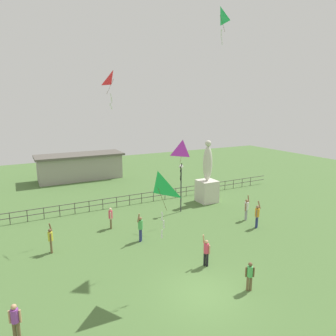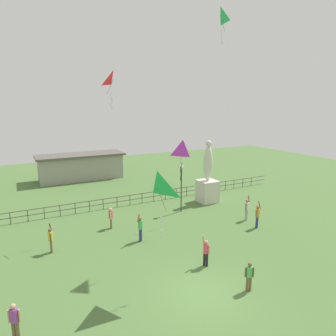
{
  "view_description": "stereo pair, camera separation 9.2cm",
  "coord_description": "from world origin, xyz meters",
  "views": [
    {
      "loc": [
        -7.47,
        -10.62,
        8.98
      ],
      "look_at": [
        1.44,
        6.41,
        4.89
      ],
      "focal_mm": 31.81,
      "sensor_mm": 36.0,
      "label": 1
    },
    {
      "loc": [
        -7.39,
        -10.66,
        8.98
      ],
      "look_at": [
        1.44,
        6.41,
        4.89
      ],
      "focal_mm": 31.81,
      "sensor_mm": 36.0,
      "label": 2
    }
  ],
  "objects": [
    {
      "name": "lamppost",
      "position": [
        4.74,
        10.36,
        3.03
      ],
      "size": [
        0.36,
        0.36,
        4.13
      ],
      "color": "#38383D",
      "rests_on": "ground_plane"
    },
    {
      "name": "person_4",
      "position": [
        8.35,
        6.26,
        1.01
      ],
      "size": [
        0.53,
        0.32,
        2.01
      ],
      "color": "#99999E",
      "rests_on": "ground_plane"
    },
    {
      "name": "person_3",
      "position": [
        8.02,
        4.75,
        1.02
      ],
      "size": [
        0.55,
        0.37,
        2.03
      ],
      "color": "navy",
      "rests_on": "ground_plane"
    },
    {
      "name": "statue_monument",
      "position": [
        8.25,
        11.53,
        1.84
      ],
      "size": [
        1.68,
        1.68,
        5.83
      ],
      "color": "beige",
      "rests_on": "ground_plane"
    },
    {
      "name": "person_2",
      "position": [
        -6.01,
        7.76,
        0.93
      ],
      "size": [
        0.31,
        0.48,
        1.85
      ],
      "color": "brown",
      "rests_on": "ground_plane"
    },
    {
      "name": "person_0",
      "position": [
        -1.65,
        9.64,
        0.92
      ],
      "size": [
        0.3,
        0.47,
        1.6
      ],
      "color": "brown",
      "rests_on": "ground_plane"
    },
    {
      "name": "person_5",
      "position": [
        2.16,
        -0.84,
        0.87
      ],
      "size": [
        0.41,
        0.28,
        1.51
      ],
      "color": "brown",
      "rests_on": "ground_plane"
    },
    {
      "name": "ground_plane",
      "position": [
        0.0,
        0.0,
        0.0
      ],
      "size": [
        80.0,
        80.0,
        0.0
      ],
      "primitive_type": "plane",
      "color": "#4C7038"
    },
    {
      "name": "person_1",
      "position": [
        1.58,
        2.04,
        0.93
      ],
      "size": [
        0.32,
        0.49,
        1.85
      ],
      "color": "black",
      "rests_on": "ground_plane"
    },
    {
      "name": "person_6",
      "position": [
        -0.5,
        6.67,
        1.01
      ],
      "size": [
        0.47,
        0.45,
        2.02
      ],
      "color": "navy",
      "rests_on": "ground_plane"
    },
    {
      "name": "kite_0",
      "position": [
        3.83,
        8.6,
        5.66
      ],
      "size": [
        1.23,
        1.28,
        2.99
      ],
      "color": "#B22DB2"
    },
    {
      "name": "person_7",
      "position": [
        -8.07,
        0.93,
        0.9
      ],
      "size": [
        0.45,
        0.29,
        1.56
      ],
      "color": "brown",
      "rests_on": "ground_plane"
    },
    {
      "name": "kite_2",
      "position": [
        -1.87,
        1.05,
        5.23
      ],
      "size": [
        1.32,
        1.37,
        3.27
      ],
      "color": "#1EB759"
    },
    {
      "name": "waterfront_railing",
      "position": [
        -0.36,
        14.0,
        0.62
      ],
      "size": [
        36.04,
        0.06,
        0.95
      ],
      "color": "#4C4742",
      "rests_on": "ground_plane"
    },
    {
      "name": "kite_1",
      "position": [
        4.21,
        4.99,
        14.16
      ],
      "size": [
        0.64,
        0.97,
        2.11
      ],
      "color": "#1EB759"
    },
    {
      "name": "kite_3",
      "position": [
        -0.97,
        9.91,
        10.62
      ],
      "size": [
        1.06,
        0.98,
        2.56
      ],
      "color": "red"
    },
    {
      "name": "pavilion_building",
      "position": [
        -0.47,
        26.0,
        1.59
      ],
      "size": [
        10.27,
        3.91,
        3.13
      ],
      "color": "gray",
      "rests_on": "ground_plane"
    }
  ]
}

